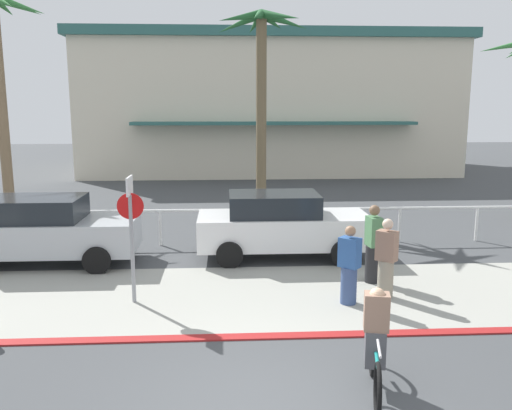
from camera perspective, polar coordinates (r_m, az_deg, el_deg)
name	(u,v)px	position (r m, az deg, el deg)	size (l,w,h in m)	color
ground_plane	(240,232)	(16.89, -1.71, -2.87)	(80.00, 80.00, 0.00)	#424447
sidewalk_strip	(248,296)	(11.33, -0.89, -9.63)	(44.00, 4.00, 0.02)	#9E9E93
curb_paint	(252,337)	(9.48, -0.37, -13.77)	(44.00, 0.24, 0.03)	maroon
building_backdrop	(266,104)	(33.95, 1.07, 10.61)	(21.53, 12.28, 7.88)	beige
rail_fence	(241,216)	(15.25, -1.58, -1.12)	(18.41, 0.08, 1.04)	white
stop_sign_bike_lane	(131,221)	(10.81, -13.11, -1.70)	(0.52, 0.56, 2.56)	gray
palm_tree_2	(261,64)	(18.84, 0.55, 14.67)	(3.15, 3.06, 7.07)	brown
car_silver_1	(44,230)	(14.35, -21.52, -2.47)	(4.40, 2.02, 1.69)	#B2B7BC
car_white_2	(281,224)	(13.97, 2.67, -2.07)	(4.40, 2.02, 1.69)	white
cyclist_teal_0	(376,343)	(7.82, 12.55, -14.07)	(0.44, 1.79, 1.50)	black
pedestrian_0	(349,269)	(10.85, 9.85, -6.66)	(0.47, 0.46, 1.61)	#384C7A
pedestrian_1	(373,247)	(12.21, 12.30, -4.38)	(0.36, 0.43, 1.77)	#232326
pedestrian_2	(386,262)	(11.34, 13.62, -5.88)	(0.47, 0.46, 1.67)	gray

